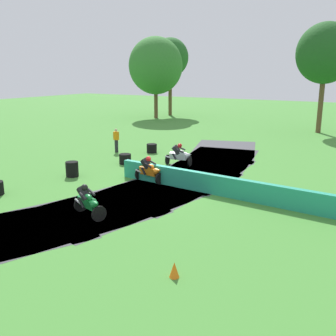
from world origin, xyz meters
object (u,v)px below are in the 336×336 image
tire_stack_far (152,148)px  track_marshal (116,140)px  motorcycle_trailing_white (179,155)px  motorcycle_lead_green (88,201)px  traffic_cone (174,270)px  motorcycle_chase_orange (149,170)px  tire_stack_mid_a (72,169)px  tire_stack_mid_b (125,159)px

tire_stack_far → track_marshal: size_ratio=0.42×
motorcycle_trailing_white → tire_stack_far: (-3.46, 2.36, -0.35)m
motorcycle_lead_green → traffic_cone: size_ratio=3.82×
motorcycle_chase_orange → track_marshal: bearing=140.0°
motorcycle_lead_green → motorcycle_trailing_white: size_ratio=0.99×
motorcycle_trailing_white → tire_stack_mid_a: 6.23m
motorcycle_lead_green → track_marshal: 12.24m
motorcycle_lead_green → track_marshal: size_ratio=1.03×
motorcycle_chase_orange → tire_stack_mid_b: motorcycle_chase_orange is taller
motorcycle_chase_orange → track_marshal: track_marshal is taller
tire_stack_mid_a → motorcycle_trailing_white: bearing=53.3°
tire_stack_far → track_marshal: (-2.18, -1.11, 0.52)m
motorcycle_chase_orange → traffic_cone: motorcycle_chase_orange is taller
tire_stack_mid_a → traffic_cone: (9.76, -6.20, -0.18)m
motorcycle_trailing_white → traffic_cone: motorcycle_trailing_white is taller
motorcycle_lead_green → tire_stack_mid_a: 6.23m
tire_stack_mid_b → traffic_cone: (9.09, -9.96, -0.08)m
motorcycle_chase_orange → track_marshal: 7.91m
motorcycle_trailing_white → traffic_cone: (6.04, -11.19, -0.43)m
traffic_cone → motorcycle_chase_orange: bearing=127.4°
motorcycle_chase_orange → motorcycle_trailing_white: bearing=96.1°
motorcycle_chase_orange → motorcycle_trailing_white: 3.85m
motorcycle_lead_green → track_marshal: (-6.68, 10.26, 0.17)m
motorcycle_chase_orange → tire_stack_far: motorcycle_chase_orange is taller
tire_stack_mid_b → traffic_cone: bearing=-47.6°
motorcycle_lead_green → motorcycle_chase_orange: motorcycle_chase_orange is taller
tire_stack_mid_b → tire_stack_mid_a: bearing=-100.0°
motorcycle_lead_green → motorcycle_chase_orange: 5.21m
track_marshal → motorcycle_lead_green: bearing=-56.9°
tire_stack_mid_b → track_marshal: track_marshal is taller
motorcycle_lead_green → traffic_cone: motorcycle_lead_green is taller
motorcycle_lead_green → motorcycle_trailing_white: (-1.04, 9.01, 0.01)m
motorcycle_chase_orange → traffic_cone: 9.28m
motorcycle_trailing_white → track_marshal: track_marshal is taller
motorcycle_trailing_white → tire_stack_mid_b: size_ratio=2.39×
tire_stack_mid_a → tire_stack_mid_b: bearing=80.0°
tire_stack_mid_a → traffic_cone: bearing=-32.4°
tire_stack_far → track_marshal: track_marshal is taller
tire_stack_far → traffic_cone: 16.55m
tire_stack_mid_b → traffic_cone: 13.49m
motorcycle_lead_green → tire_stack_mid_b: size_ratio=2.36×
motorcycle_lead_green → tire_stack_far: size_ratio=2.43×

